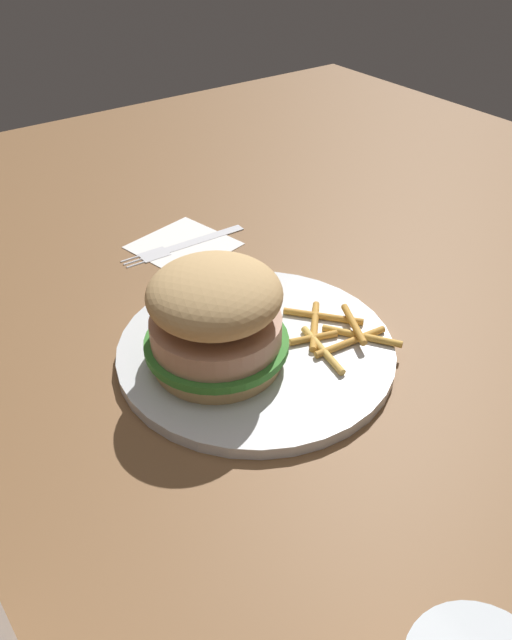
% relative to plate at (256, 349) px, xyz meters
% --- Properties ---
extents(ground_plane, '(1.60, 1.60, 0.00)m').
position_rel_plate_xyz_m(ground_plane, '(0.02, 0.03, -0.01)').
color(ground_plane, brown).
extents(plate, '(0.27, 0.27, 0.01)m').
position_rel_plate_xyz_m(plate, '(0.00, 0.00, 0.00)').
color(plate, silver).
rests_on(plate, ground_plane).
extents(sandwich, '(0.13, 0.13, 0.10)m').
position_rel_plate_xyz_m(sandwich, '(0.04, -0.00, 0.06)').
color(sandwich, tan).
rests_on(sandwich, plate).
extents(fries_pile, '(0.09, 0.12, 0.01)m').
position_rel_plate_xyz_m(fries_pile, '(-0.07, 0.03, 0.01)').
color(fries_pile, gold).
rests_on(fries_pile, plate).
extents(napkin, '(0.13, 0.13, 0.00)m').
position_rel_plate_xyz_m(napkin, '(-0.05, -0.23, -0.01)').
color(napkin, white).
rests_on(napkin, ground_plane).
extents(fork, '(0.17, 0.02, 0.00)m').
position_rel_plate_xyz_m(fork, '(-0.05, -0.23, -0.00)').
color(fork, silver).
rests_on(fork, napkin).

